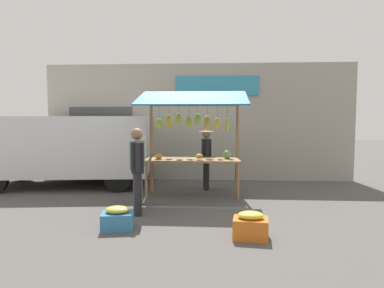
# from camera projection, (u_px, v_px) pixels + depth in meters

# --- Properties ---
(ground_plane) EXTENTS (40.00, 40.00, 0.00)m
(ground_plane) POSITION_uv_depth(u_px,v_px,m) (193.00, 195.00, 8.40)
(ground_plane) COLOR #514F4C
(street_backdrop) EXTENTS (9.00, 0.30, 3.40)m
(street_backdrop) POSITION_uv_depth(u_px,v_px,m) (196.00, 122.00, 10.46)
(street_backdrop) COLOR #9E998E
(street_backdrop) RESTS_ON ground
(market_stall) EXTENTS (2.50, 1.46, 2.50)m
(market_stall) POSITION_uv_depth(u_px,v_px,m) (193.00, 130.00, 8.34)
(market_stall) COLOR olive
(market_stall) RESTS_ON ground
(vendor_with_sunhat) EXTENTS (0.40, 0.66, 1.53)m
(vendor_with_sunhat) POSITION_uv_depth(u_px,v_px,m) (206.00, 155.00, 9.06)
(vendor_with_sunhat) COLOR #232328
(vendor_with_sunhat) RESTS_ON ground
(shopper_in_striped_shirt) EXTENTS (0.35, 0.68, 1.66)m
(shopper_in_striped_shirt) POSITION_uv_depth(u_px,v_px,m) (137.00, 165.00, 6.74)
(shopper_in_striped_shirt) COLOR #232328
(shopper_in_striped_shirt) RESTS_ON ground
(shopper_with_shopping_bag) EXTENTS (0.23, 0.69, 1.62)m
(shopper_with_shopping_bag) POSITION_uv_depth(u_px,v_px,m) (138.00, 162.00, 7.35)
(shopper_with_shopping_bag) COLOR #726656
(shopper_with_shopping_bag) RESTS_ON ground
(parked_van) EXTENTS (4.59, 2.36, 1.88)m
(parked_van) POSITION_uv_depth(u_px,v_px,m) (60.00, 145.00, 9.44)
(parked_van) COLOR silver
(parked_van) RESTS_ON ground
(produce_crate_near) EXTENTS (0.57, 0.46, 0.42)m
(produce_crate_near) POSITION_uv_depth(u_px,v_px,m) (251.00, 226.00, 5.44)
(produce_crate_near) COLOR #D1661E
(produce_crate_near) RESTS_ON ground
(produce_crate_side) EXTENTS (0.58, 0.50, 0.39)m
(produce_crate_side) POSITION_uv_depth(u_px,v_px,m) (117.00, 219.00, 5.87)
(produce_crate_side) COLOR teal
(produce_crate_side) RESTS_ON ground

